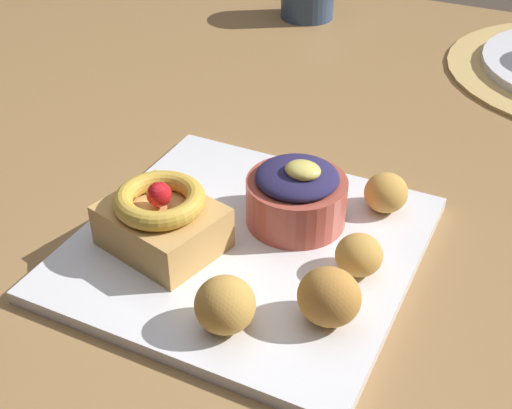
{
  "coord_description": "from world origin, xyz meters",
  "views": [
    {
      "loc": [
        0.25,
        -0.65,
        1.12
      ],
      "look_at": [
        0.03,
        -0.2,
        0.77
      ],
      "focal_mm": 47.85,
      "sensor_mm": 36.0,
      "label": 1
    }
  ],
  "objects_px": {
    "fritter_front": "(386,193)",
    "fritter_extra": "(329,297)",
    "berry_ramekin": "(297,195)",
    "fritter_back": "(225,305)",
    "fritter_middle": "(359,255)",
    "cake_slice": "(162,219)",
    "front_plate": "(246,247)"
  },
  "relations": [
    {
      "from": "fritter_middle",
      "to": "fritter_back",
      "type": "xyz_separation_m",
      "value": [
        -0.07,
        -0.11,
        0.0
      ]
    },
    {
      "from": "berry_ramekin",
      "to": "fritter_back",
      "type": "distance_m",
      "value": 0.15
    },
    {
      "from": "fritter_front",
      "to": "fritter_extra",
      "type": "bearing_deg",
      "value": -88.34
    },
    {
      "from": "fritter_front",
      "to": "fritter_extra",
      "type": "xyz_separation_m",
      "value": [
        0.0,
        -0.16,
        0.0
      ]
    },
    {
      "from": "fritter_back",
      "to": "fritter_extra",
      "type": "bearing_deg",
      "value": 31.37
    },
    {
      "from": "fritter_back",
      "to": "berry_ramekin",
      "type": "bearing_deg",
      "value": 92.21
    },
    {
      "from": "cake_slice",
      "to": "fritter_extra",
      "type": "bearing_deg",
      "value": -8.08
    },
    {
      "from": "cake_slice",
      "to": "fritter_back",
      "type": "xyz_separation_m",
      "value": [
        0.1,
        -0.06,
        -0.01
      ]
    },
    {
      "from": "fritter_front",
      "to": "fritter_back",
      "type": "bearing_deg",
      "value": -107.17
    },
    {
      "from": "fritter_back",
      "to": "front_plate",
      "type": "bearing_deg",
      "value": 108.07
    },
    {
      "from": "fritter_middle",
      "to": "fritter_extra",
      "type": "xyz_separation_m",
      "value": [
        -0.0,
        -0.06,
        0.01
      ]
    },
    {
      "from": "cake_slice",
      "to": "berry_ramekin",
      "type": "relative_size",
      "value": 1.24
    },
    {
      "from": "fritter_front",
      "to": "fritter_extra",
      "type": "relative_size",
      "value": 0.87
    },
    {
      "from": "fritter_front",
      "to": "fritter_extra",
      "type": "height_order",
      "value": "fritter_extra"
    },
    {
      "from": "fritter_middle",
      "to": "front_plate",
      "type": "bearing_deg",
      "value": -177.25
    },
    {
      "from": "front_plate",
      "to": "berry_ramekin",
      "type": "bearing_deg",
      "value": 60.83
    },
    {
      "from": "cake_slice",
      "to": "fritter_extra",
      "type": "distance_m",
      "value": 0.17
    },
    {
      "from": "cake_slice",
      "to": "fritter_back",
      "type": "relative_size",
      "value": 2.45
    },
    {
      "from": "cake_slice",
      "to": "fritter_front",
      "type": "relative_size",
      "value": 2.68
    },
    {
      "from": "fritter_extra",
      "to": "fritter_front",
      "type": "bearing_deg",
      "value": 91.66
    },
    {
      "from": "fritter_back",
      "to": "fritter_middle",
      "type": "bearing_deg",
      "value": 56.57
    },
    {
      "from": "cake_slice",
      "to": "fritter_front",
      "type": "bearing_deg",
      "value": 41.09
    },
    {
      "from": "cake_slice",
      "to": "berry_ramekin",
      "type": "distance_m",
      "value": 0.13
    },
    {
      "from": "berry_ramekin",
      "to": "fritter_front",
      "type": "bearing_deg",
      "value": 38.26
    },
    {
      "from": "fritter_extra",
      "to": "cake_slice",
      "type": "bearing_deg",
      "value": 171.92
    },
    {
      "from": "fritter_front",
      "to": "front_plate",
      "type": "bearing_deg",
      "value": -133.0
    },
    {
      "from": "berry_ramekin",
      "to": "fritter_extra",
      "type": "distance_m",
      "value": 0.13
    },
    {
      "from": "front_plate",
      "to": "berry_ramekin",
      "type": "height_order",
      "value": "berry_ramekin"
    },
    {
      "from": "front_plate",
      "to": "fritter_middle",
      "type": "xyz_separation_m",
      "value": [
        0.1,
        0.0,
        0.02
      ]
    },
    {
      "from": "cake_slice",
      "to": "fritter_middle",
      "type": "relative_size",
      "value": 2.81
    },
    {
      "from": "fritter_front",
      "to": "fritter_back",
      "type": "xyz_separation_m",
      "value": [
        -0.06,
        -0.2,
        0.0
      ]
    },
    {
      "from": "front_plate",
      "to": "berry_ramekin",
      "type": "xyz_separation_m",
      "value": [
        0.03,
        0.05,
        0.03
      ]
    }
  ]
}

